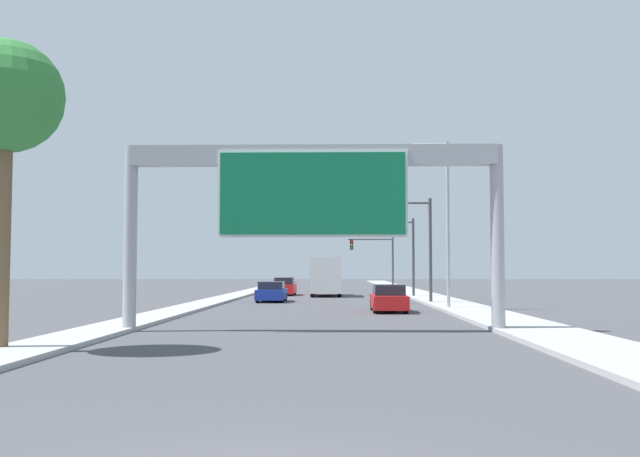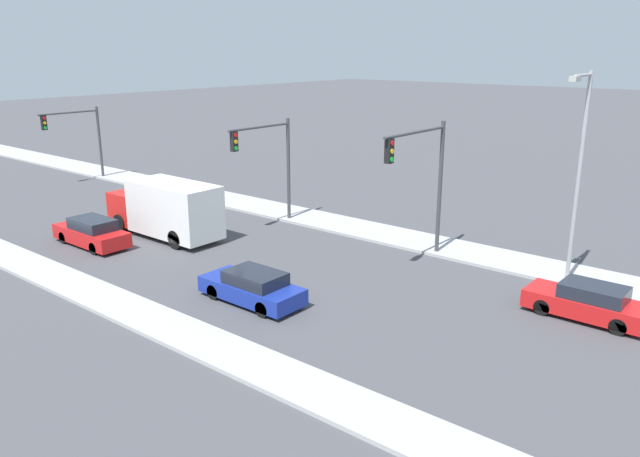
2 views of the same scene
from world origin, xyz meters
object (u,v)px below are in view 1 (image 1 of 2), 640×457
(sign_gantry, at_px, (313,187))
(palm_tree_foreground, at_px, (6,101))
(street_lamp_right, at_px, (443,211))
(car_near_right, at_px, (389,299))
(car_near_center, at_px, (272,292))
(traffic_light_far_intersection, at_px, (377,253))
(truck_box_primary, at_px, (326,277))
(traffic_light_mid_block, at_px, (394,244))
(car_far_right, at_px, (285,287))
(traffic_light_near_intersection, at_px, (405,232))

(sign_gantry, xyz_separation_m, palm_tree_foreground, (-8.02, -6.17, 1.65))
(sign_gantry, height_order, street_lamp_right, street_lamp_right)
(sign_gantry, height_order, car_near_right, sign_gantry)
(sign_gantry, height_order, car_near_center, sign_gantry)
(traffic_light_far_intersection, xyz_separation_m, palm_tree_foreground, (-13.16, -56.29, 2.85))
(car_near_right, distance_m, palm_tree_foreground, 22.20)
(truck_box_primary, bearing_deg, traffic_light_mid_block, -28.47)
(car_far_right, distance_m, palm_tree_foreground, 41.58)
(sign_gantry, relative_size, car_far_right, 2.82)
(truck_box_primary, height_order, traffic_light_mid_block, traffic_light_mid_block)
(car_near_center, relative_size, traffic_light_near_intersection, 0.68)
(truck_box_primary, relative_size, street_lamp_right, 0.82)
(sign_gantry, relative_size, palm_tree_foreground, 1.60)
(truck_box_primary, xyz_separation_m, traffic_light_near_intersection, (5.17, -12.84, 2.95))
(traffic_light_mid_block, relative_size, traffic_light_far_intersection, 1.08)
(car_near_right, height_order, street_lamp_right, street_lamp_right)
(sign_gantry, bearing_deg, truck_box_primary, 90.00)
(car_far_right, distance_m, traffic_light_near_intersection, 17.41)
(car_near_right, relative_size, street_lamp_right, 0.49)
(traffic_light_near_intersection, bearing_deg, car_near_right, -101.35)
(car_far_right, xyz_separation_m, truck_box_primary, (3.50, -1.77, 0.88))
(car_far_right, height_order, palm_tree_foreground, palm_tree_foreground)
(traffic_light_near_intersection, xyz_separation_m, traffic_light_mid_block, (0.08, 10.00, -0.38))
(car_near_center, bearing_deg, sign_gantry, -81.29)
(sign_gantry, xyz_separation_m, traffic_light_mid_block, (5.24, 30.12, -0.91))
(car_near_right, xyz_separation_m, traffic_light_near_intersection, (1.67, 8.30, 3.86))
(traffic_light_far_intersection, height_order, palm_tree_foreground, palm_tree_foreground)
(traffic_light_far_intersection, bearing_deg, traffic_light_near_intersection, -89.94)
(car_far_right, xyz_separation_m, street_lamp_right, (10.10, -21.05, 4.59))
(traffic_light_far_intersection, bearing_deg, sign_gantry, -95.85)
(car_near_center, distance_m, street_lamp_right, 14.40)
(sign_gantry, bearing_deg, car_far_right, 95.76)
(truck_box_primary, xyz_separation_m, traffic_light_far_intersection, (5.14, 17.16, 2.27))
(traffic_light_near_intersection, height_order, traffic_light_mid_block, traffic_light_near_intersection)
(sign_gantry, height_order, traffic_light_near_intersection, traffic_light_near_intersection)
(sign_gantry, relative_size, car_near_center, 2.95)
(traffic_light_near_intersection, bearing_deg, traffic_light_far_intersection, 90.06)
(car_far_right, bearing_deg, traffic_light_mid_block, -27.81)
(sign_gantry, height_order, truck_box_primary, sign_gantry)
(car_near_right, relative_size, truck_box_primary, 0.60)
(car_near_right, bearing_deg, street_lamp_right, 31.05)
(car_near_center, xyz_separation_m, traffic_light_near_intersection, (8.67, -2.72, 3.88))
(car_far_right, xyz_separation_m, traffic_light_far_intersection, (8.64, 15.39, 3.14))
(car_near_center, height_order, street_lamp_right, street_lamp_right)
(car_far_right, height_order, traffic_light_far_intersection, traffic_light_far_intersection)
(car_far_right, bearing_deg, car_near_right, -73.01)
(traffic_light_mid_block, bearing_deg, street_lamp_right, -85.29)
(car_near_right, relative_size, traffic_light_near_intersection, 0.67)
(car_far_right, distance_m, traffic_light_mid_block, 10.46)
(traffic_light_far_intersection, bearing_deg, traffic_light_mid_block, -89.70)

